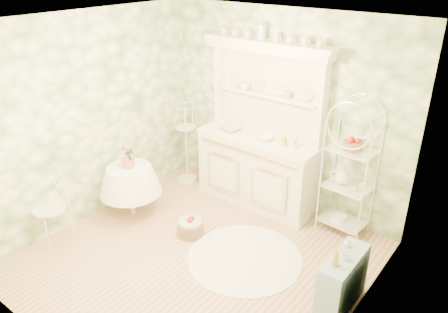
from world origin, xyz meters
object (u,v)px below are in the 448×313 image
Objects in this scene: round_table at (131,192)px; birdcage_stand at (186,135)px; bakers_rack at (349,171)px; kitchen_dresser at (259,128)px; side_shelf at (342,283)px; cafe_chair at (50,210)px; floor_basket at (191,226)px.

round_table is 1.27m from birdcage_stand.
kitchen_dresser is at bearing -172.72° from bakers_rack.
round_table is at bearing -131.24° from kitchen_dresser.
round_table is at bearing 179.02° from side_shelf.
bakers_rack is 2.54× the size of round_table.
cafe_chair is 0.55× the size of birdcage_stand.
round_table is (-2.47, -1.39, -0.53)m from bakers_rack.
floor_basket is (-0.19, -1.21, -1.02)m from kitchen_dresser.
round_table is at bearing -146.03° from bakers_rack.
floor_basket is (-2.04, 0.00, -0.17)m from side_shelf.
round_table is 0.80× the size of cafe_chair.
bakers_rack is at bearing 29.38° from round_table.
kitchen_dresser is 6.13× the size of floor_basket.
kitchen_dresser is at bearing 48.76° from round_table.
bakers_rack is 1.12× the size of birdcage_stand.
floor_basket is (0.97, 0.12, -0.22)m from round_table.
birdcage_stand is (-1.22, -0.14, -0.37)m from kitchen_dresser.
kitchen_dresser is at bearing 143.54° from side_shelf.
birdcage_stand reaches higher than side_shelf.
kitchen_dresser is 1.94m from round_table.
floor_basket is at bearing -46.28° from birdcage_stand.
cafe_chair is at bearing -138.50° from floor_basket.
kitchen_dresser is 2.87m from cafe_chair.
round_table is at bearing -173.15° from floor_basket.
bakers_rack reaches higher than floor_basket.
bakers_rack is 2.10m from floor_basket.
round_table is 1.83× the size of floor_basket.
side_shelf is at bearing -33.31° from kitchen_dresser.
side_shelf is 3.28m from birdcage_stand.
bakers_rack is at bearing 40.36° from floor_basket.
cafe_chair is (-0.32, -1.02, 0.09)m from round_table.
bakers_rack is at bearing 4.55° from birdcage_stand.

